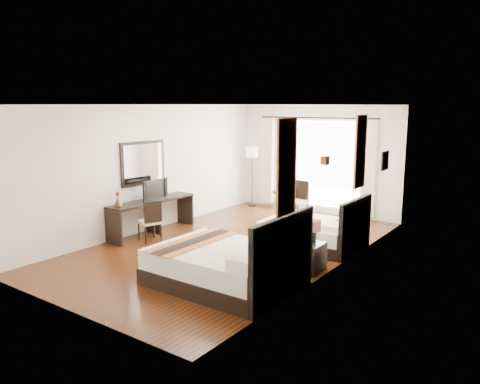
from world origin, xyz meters
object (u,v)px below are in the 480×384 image
Objects in this scene: bed_far at (315,232)px; vase at (306,241)px; table_lamp at (314,227)px; fruit_bowl at (283,190)px; nightstand at (310,257)px; floor_lamp at (252,156)px; console_desk at (152,216)px; desk_chair at (150,229)px; bed_near at (228,265)px; side_table at (283,204)px; television at (153,190)px; window_chair at (297,207)px.

vase is at bearing -68.52° from bed_far.
table_lamp reaches higher than fruit_bowl.
nightstand is 5.54m from floor_lamp.
console_desk is at bearing 178.51° from table_lamp.
desk_chair is at bearing -177.62° from vase.
bed_near is 1.17× the size of bed_far.
table_lamp is 0.29m from vase.
console_desk reaches higher than side_table.
nightstand is at bearing -98.10° from television.
table_lamp reaches higher than vase.
window_chair is at bearing 127.59° from bed_far.
bed_far is 3.39m from desk_chair.
side_table is at bearing 42.93° from fruit_bowl.
window_chair is (1.93, 3.08, -0.09)m from console_desk.
bed_far is 0.86× the size of console_desk.
nightstand is 2.28× the size of fruit_bowl.
television reaches higher than side_table.
floor_lamp is (-3.04, 5.16, 1.08)m from bed_near.
desk_chair is at bearing 160.40° from bed_near.
table_lamp is at bearing -154.94° from desk_chair.
nightstand is 0.65× the size of television.
side_table is at bearing -88.54° from desk_chair.
side_table is (-2.42, 3.39, -0.25)m from vase.
table_lamp reaches higher than desk_chair.
bed_far is at bearing -130.41° from desk_chair.
bed_far is 2.42× the size of television.
bed_far is at bearing -45.25° from side_table.
fruit_bowl is (1.11, 3.51, 0.42)m from desk_chair.
television is at bearing -116.53° from fruit_bowl.
nightstand is 0.52m from table_lamp.
nightstand is (0.76, 1.30, -0.08)m from bed_near.
table_lamp reaches higher than nightstand.
bed_far reaches higher than side_table.
television is (-3.33, -1.23, 0.70)m from bed_far.
television is 3.40m from fruit_bowl.
side_table is at bearing 109.94° from bed_near.
side_table is at bearing 63.14° from console_desk.
television reaches higher than console_desk.
vase is 0.07× the size of console_desk.
console_desk is at bearing -29.03° from desk_chair.
floor_lamp is (-3.80, 3.86, 1.16)m from nightstand.
table_lamp is at bearing -52.39° from side_table.
window_chair is (0.38, 0.03, -0.04)m from side_table.
console_desk reaches higher than fruit_bowl.
television is 0.83× the size of window_chair.
floor_lamp is (-0.28, 4.18, 1.14)m from desk_chair.
bed_far is 4.87× the size of table_lamp.
nightstand is 3.44× the size of vase.
nightstand is 4.01m from side_table.
floor_lamp is 2.53× the size of side_table.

